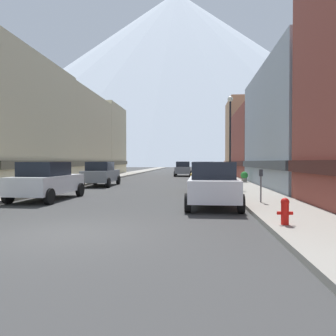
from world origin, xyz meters
TOP-DOWN VIEW (x-y plane):
  - ground_plane at (0.00, 0.00)m, footprint 400.00×400.00m
  - sidewalk_left at (-6.25, 35.00)m, footprint 2.50×100.00m
  - sidewalk_right at (6.25, 35.00)m, footprint 2.50×100.00m
  - storefront_left_2 at (-10.64, 26.78)m, footprint 6.58×12.34m
  - storefront_left_3 at (-11.23, 37.40)m, footprint 7.77×8.72m
  - storefront_right_1 at (11.71, 14.95)m, footprint 8.71×13.91m
  - storefront_right_2 at (11.65, 27.57)m, footprint 8.60×10.98m
  - storefront_right_3 at (11.36, 37.20)m, footprint 8.02×8.12m
  - car_left_0 at (-3.80, 6.87)m, footprint 2.20×4.46m
  - car_left_1 at (-3.80, 15.62)m, footprint 2.16×4.45m
  - car_right_0 at (3.80, 5.22)m, footprint 2.13×4.43m
  - car_right_1 at (3.80, 11.49)m, footprint 2.12×4.43m
  - car_right_2 at (3.80, 19.11)m, footprint 2.13×4.43m
  - car_driving_0 at (1.60, 32.22)m, footprint 2.06×4.40m
  - fire_hydrant_near at (5.45, 0.88)m, footprint 0.40×0.22m
  - parking_meter_near at (5.75, 5.59)m, footprint 0.14×0.10m
  - potted_plant_0 at (7.00, 18.63)m, footprint 0.59×0.59m
  - potted_plant_1 at (-7.00, 14.65)m, footprint 0.61×0.61m
  - pedestrian_0 at (6.25, 27.70)m, footprint 0.36×0.36m
  - streetlamp_right at (5.35, 13.60)m, footprint 0.36×0.36m
  - mountain_backdrop at (-12.32, 260.00)m, footprint 336.21×336.21m

SIDE VIEW (x-z plane):
  - ground_plane at x=0.00m, z-range 0.00..0.00m
  - sidewalk_left at x=-6.25m, z-range 0.00..0.15m
  - sidewalk_right at x=6.25m, z-range 0.00..0.15m
  - fire_hydrant_near at x=5.45m, z-range 0.17..0.88m
  - potted_plant_0 at x=7.00m, z-range 0.19..1.03m
  - potted_plant_1 at x=-7.00m, z-range 0.20..1.10m
  - car_left_0 at x=-3.80m, z-range 0.01..1.79m
  - car_left_1 at x=-3.80m, z-range 0.01..1.79m
  - car_right_0 at x=3.80m, z-range 0.01..1.79m
  - car_right_1 at x=3.80m, z-range 0.01..1.79m
  - car_right_2 at x=3.80m, z-range 0.01..1.79m
  - car_driving_0 at x=1.60m, z-range 0.01..1.79m
  - pedestrian_0 at x=6.25m, z-range 0.09..1.80m
  - parking_meter_near at x=5.75m, z-range 0.35..1.68m
  - storefront_right_2 at x=11.65m, z-range -0.13..7.11m
  - storefront_right_1 at x=11.71m, z-range -0.15..8.05m
  - streetlamp_right at x=5.35m, z-range 1.06..6.92m
  - storefront_left_2 at x=-10.64m, z-range -0.16..8.90m
  - storefront_left_3 at x=-11.23m, z-range -0.16..9.44m
  - storefront_right_3 at x=11.36m, z-range -0.17..9.88m
  - mountain_backdrop at x=-12.32m, z-range 0.00..139.35m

